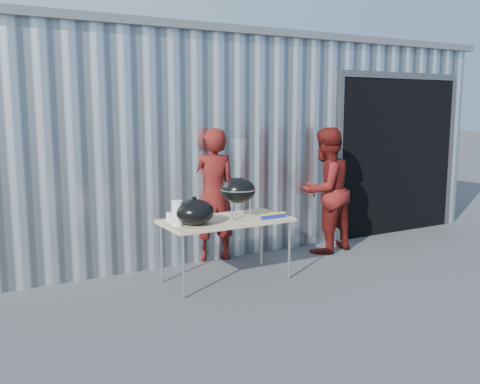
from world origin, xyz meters
TOP-DOWN VIEW (x-y plane):
  - ground at (0.00, 0.00)m, footprint 80.00×80.00m
  - building at (0.92, 4.59)m, footprint 8.20×6.20m
  - folding_table at (-0.35, 0.84)m, footprint 1.50×0.75m
  - kettle_grill at (-0.20, 0.82)m, footprint 0.41×0.41m
  - grill_lid at (-0.80, 0.74)m, footprint 0.44×0.44m
  - paper_towels at (-0.99, 0.79)m, footprint 0.12×0.12m
  - white_tub at (-0.90, 1.01)m, footprint 0.20×0.15m
  - foil_box at (0.15, 0.59)m, footprint 0.32×0.05m
  - person_cook at (-0.08, 1.72)m, footprint 0.71×0.53m
  - person_bystander at (1.50, 1.31)m, footprint 0.98×0.83m

SIDE VIEW (x-z plane):
  - ground at x=0.00m, z-range 0.00..0.00m
  - folding_table at x=-0.35m, z-range 0.33..1.08m
  - foil_box at x=0.15m, z-range 0.75..0.81m
  - white_tub at x=-0.90m, z-range 0.75..0.85m
  - person_bystander at x=1.50m, z-range 0.00..1.77m
  - paper_towels at x=-0.99m, z-range 0.75..1.03m
  - person_cook at x=-0.08m, z-range 0.00..1.78m
  - grill_lid at x=-0.80m, z-range 0.74..1.05m
  - kettle_grill at x=-0.20m, z-range 0.71..1.64m
  - building at x=0.92m, z-range -0.01..3.09m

